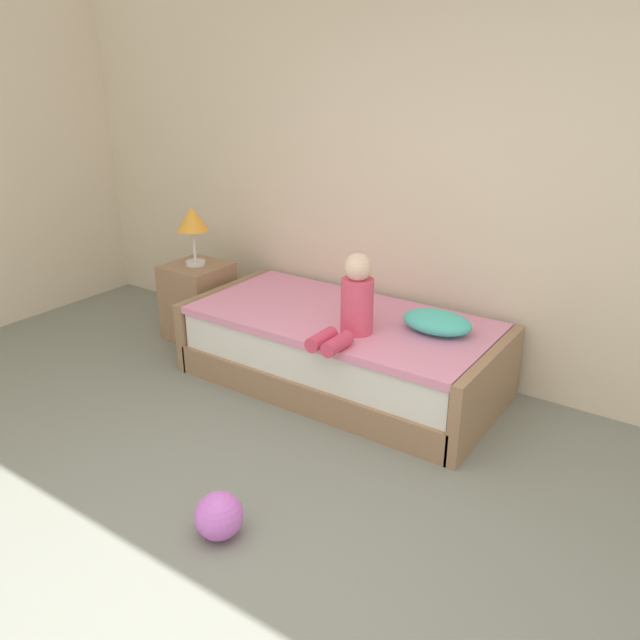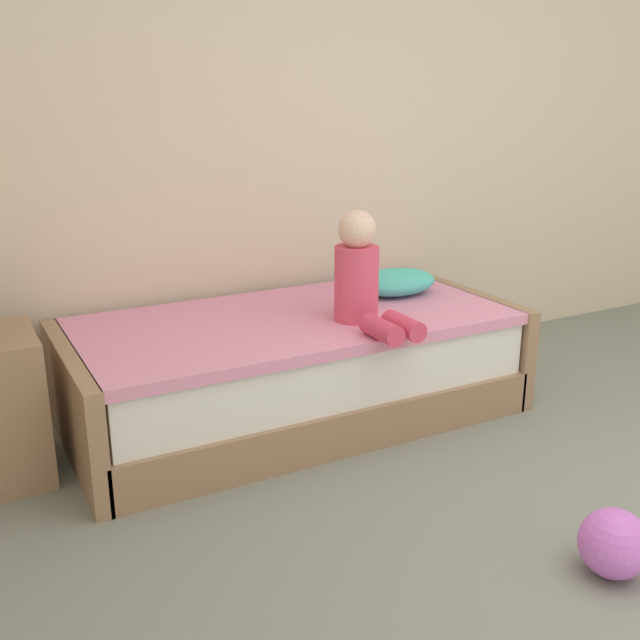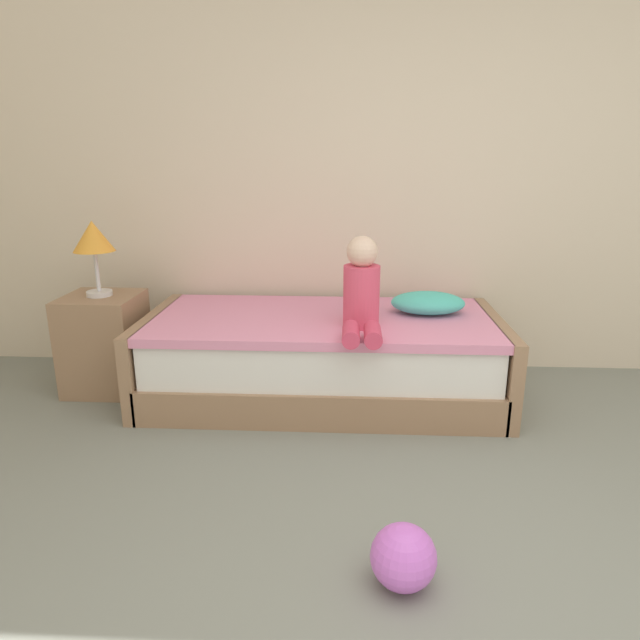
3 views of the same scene
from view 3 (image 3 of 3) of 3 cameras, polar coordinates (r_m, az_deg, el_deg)
name	(u,v)px [view 3 (image 3 of 3)]	position (r m, az deg, el deg)	size (l,w,h in m)	color
wall_rear	(435,150)	(3.81, 11.62, 16.65)	(7.20, 0.10, 2.90)	beige
bed	(322,357)	(3.38, 0.23, -3.75)	(2.11, 1.00, 0.50)	#997556
nightstand	(105,343)	(3.71, -21.07, -2.18)	(0.44, 0.44, 0.60)	#997556
table_lamp	(93,240)	(3.57, -22.12, 7.56)	(0.24, 0.24, 0.45)	silver
child_figure	(362,292)	(3.03, 4.27, 2.86)	(0.20, 0.51, 0.50)	#E04C6B
pillow	(428,303)	(3.41, 10.94, 1.73)	(0.44, 0.30, 0.13)	#4CCCBC
toy_ball	(403,557)	(2.06, 8.50, -22.80)	(0.23, 0.23, 0.23)	#CC66D8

